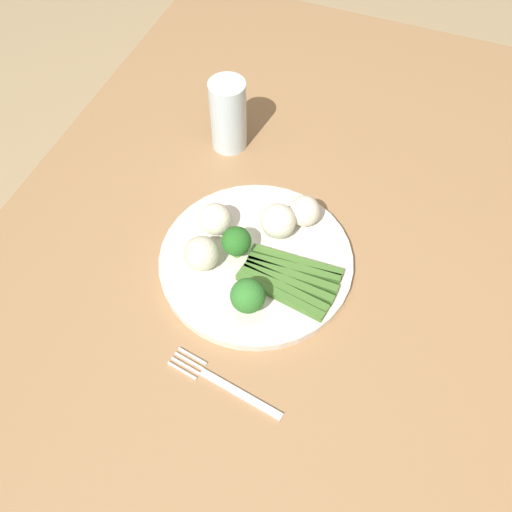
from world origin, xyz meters
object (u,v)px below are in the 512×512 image
at_px(broccoli_back_right, 248,296).
at_px(cauliflower_near_center, 278,221).
at_px(plate, 256,261).
at_px(cauliflower_back, 202,253).
at_px(asparagus_bundle, 289,279).
at_px(cauliflower_outer_edge, 305,211).
at_px(water_glass, 228,115).
at_px(fork, 224,384).
at_px(broccoli_left, 236,242).
at_px(dining_table, 261,339).
at_px(cauliflower_front_left, 216,219).

relative_size(broccoli_back_right, cauliflower_near_center, 1.11).
bearing_deg(plate, cauliflower_back, 118.38).
distance_m(asparagus_bundle, cauliflower_outer_edge, 0.11).
distance_m(asparagus_bundle, water_glass, 0.31).
bearing_deg(fork, cauliflower_near_center, -76.90).
relative_size(broccoli_left, cauliflower_near_center, 1.00).
bearing_deg(dining_table, broccoli_left, 45.04).
height_order(broccoli_left, cauliflower_front_left, broccoli_left).
distance_m(broccoli_left, fork, 0.20).
relative_size(plate, broccoli_left, 5.37).
xyz_separation_m(cauliflower_front_left, fork, (-0.22, -0.10, -0.04)).
bearing_deg(water_glass, cauliflower_near_center, -137.66).
bearing_deg(fork, cauliflower_front_left, -55.17).
relative_size(plate, cauliflower_front_left, 5.88).
bearing_deg(plate, cauliflower_front_left, 69.54).
height_order(asparagus_bundle, broccoli_left, broccoli_left).
relative_size(broccoli_left, cauliflower_back, 1.04).
xyz_separation_m(cauliflower_outer_edge, cauliflower_front_left, (-0.06, 0.12, 0.00)).
distance_m(plate, fork, 0.19).
height_order(plate, water_glass, water_glass).
bearing_deg(fork, asparagus_bundle, -90.08).
distance_m(plate, asparagus_bundle, 0.06).
height_order(cauliflower_back, cauliflower_front_left, cauliflower_back).
xyz_separation_m(broccoli_left, fork, (-0.19, -0.06, -0.04)).
height_order(broccoli_left, cauliflower_near_center, same).
distance_m(cauliflower_near_center, cauliflower_front_left, 0.09).
relative_size(cauliflower_near_center, cauliflower_front_left, 1.09).
relative_size(dining_table, plate, 5.21).
xyz_separation_m(broccoli_back_right, water_glass, (0.30, 0.15, 0.01)).
xyz_separation_m(dining_table, fork, (-0.13, 0.00, 0.10)).
bearing_deg(cauliflower_outer_edge, dining_table, 176.82).
bearing_deg(fork, dining_table, -82.67).
bearing_deg(cauliflower_back, water_glass, 14.39).
distance_m(cauliflower_back, fork, 0.19).
distance_m(cauliflower_back, cauliflower_front_left, 0.07).
xyz_separation_m(broccoli_back_right, fork, (-0.11, -0.01, -0.05)).
xyz_separation_m(plate, cauliflower_back, (-0.04, 0.07, 0.03)).
bearing_deg(cauliflower_outer_edge, broccoli_left, 142.68).
bearing_deg(cauliflower_outer_edge, asparagus_bundle, -172.10).
distance_m(dining_table, cauliflower_front_left, 0.20).
bearing_deg(broccoli_left, asparagus_bundle, -100.83).
xyz_separation_m(plate, cauliflower_outer_edge, (0.09, -0.04, 0.03)).
height_order(cauliflower_near_center, cauliflower_front_left, cauliflower_near_center).
bearing_deg(dining_table, broccoli_back_right, 141.37).
bearing_deg(cauliflower_front_left, broccoli_left, -123.90).
bearing_deg(cauliflower_near_center, cauliflower_outer_edge, -40.48).
relative_size(broccoli_left, cauliflower_outer_edge, 1.12).
height_order(dining_table, cauliflower_near_center, cauliflower_near_center).
bearing_deg(cauliflower_front_left, cauliflower_back, -174.00).
height_order(dining_table, broccoli_back_right, broccoli_back_right).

